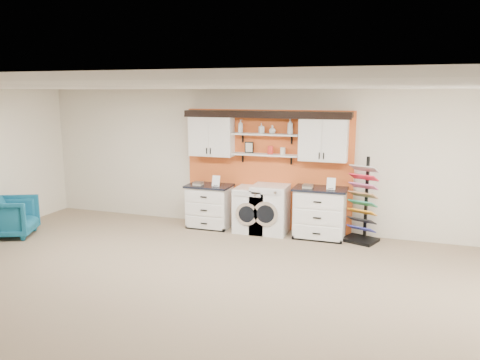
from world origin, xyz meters
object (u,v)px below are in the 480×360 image
(dryer, at_px, (270,209))
(armchair, at_px, (12,217))
(base_cabinet_left, at_px, (210,206))
(base_cabinet_right, at_px, (320,213))
(sample_rack, at_px, (362,215))
(washer, at_px, (252,209))

(dryer, bearing_deg, armchair, -158.76)
(dryer, height_order, armchair, dryer)
(base_cabinet_left, relative_size, dryer, 0.94)
(base_cabinet_left, distance_m, armchair, 3.83)
(base_cabinet_right, height_order, sample_rack, sample_rack)
(dryer, xyz_separation_m, armchair, (-4.66, -1.81, -0.10))
(sample_rack, bearing_deg, washer, -158.33)
(dryer, distance_m, sample_rack, 1.75)
(base_cabinet_left, xyz_separation_m, sample_rack, (3.04, 0.03, 0.07))
(sample_rack, xyz_separation_m, armchair, (-6.41, -1.85, -0.13))
(sample_rack, bearing_deg, base_cabinet_left, -158.68)
(base_cabinet_left, bearing_deg, sample_rack, 0.61)
(base_cabinet_right, distance_m, sample_rack, 0.78)
(base_cabinet_left, distance_m, base_cabinet_right, 2.26)
(base_cabinet_left, relative_size, washer, 1.02)
(dryer, xyz_separation_m, sample_rack, (1.75, 0.04, 0.03))
(base_cabinet_right, bearing_deg, sample_rack, 2.37)
(sample_rack, distance_m, armchair, 6.67)
(base_cabinet_right, xyz_separation_m, sample_rack, (0.78, 0.03, 0.03))
(base_cabinet_right, bearing_deg, base_cabinet_left, 180.00)
(base_cabinet_left, bearing_deg, armchair, -151.71)
(base_cabinet_left, distance_m, dryer, 1.29)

